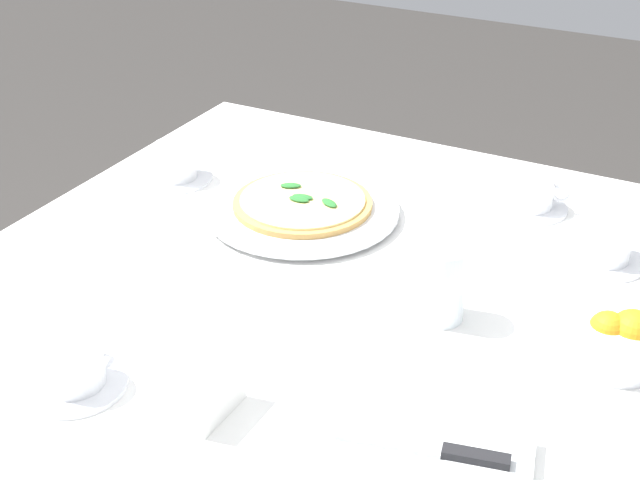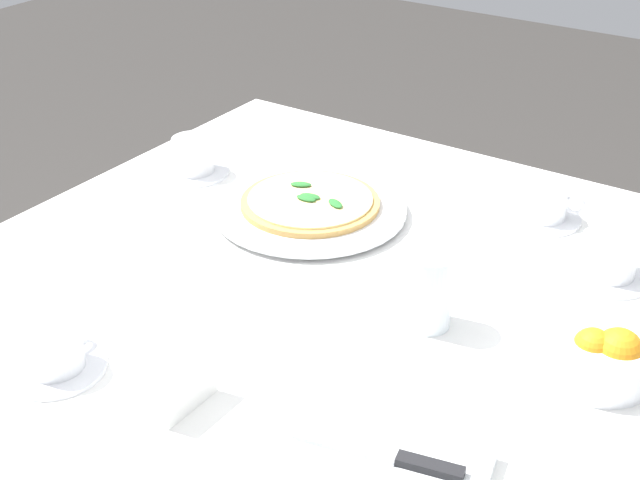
# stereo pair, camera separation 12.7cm
# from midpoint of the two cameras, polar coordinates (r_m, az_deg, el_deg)

# --- Properties ---
(dining_table) EXTENTS (1.16, 1.16, 0.72)m
(dining_table) POSITION_cam_midpoint_polar(r_m,az_deg,el_deg) (1.37, -1.43, -7.84)
(dining_table) COLOR white
(dining_table) RESTS_ON ground_plane
(pizza_plate) EXTENTS (0.33, 0.33, 0.02)m
(pizza_plate) POSITION_cam_midpoint_polar(r_m,az_deg,el_deg) (1.51, -3.54, 1.92)
(pizza_plate) COLOR white
(pizza_plate) RESTS_ON dining_table
(pizza) EXTENTS (0.24, 0.24, 0.02)m
(pizza) POSITION_cam_midpoint_polar(r_m,az_deg,el_deg) (1.50, -3.56, 2.39)
(pizza) COLOR tan
(pizza) RESTS_ON pizza_plate
(coffee_cup_near_right) EXTENTS (0.13, 0.13, 0.06)m
(coffee_cup_near_right) POSITION_cam_midpoint_polar(r_m,az_deg,el_deg) (1.17, -18.65, -7.88)
(coffee_cup_near_right) COLOR white
(coffee_cup_near_right) RESTS_ON dining_table
(coffee_cup_back_corner) EXTENTS (0.13, 0.13, 0.06)m
(coffee_cup_back_corner) POSITION_cam_midpoint_polar(r_m,az_deg,el_deg) (1.54, 11.19, 2.83)
(coffee_cup_back_corner) COLOR white
(coffee_cup_back_corner) RESTS_ON dining_table
(coffee_cup_near_left) EXTENTS (0.13, 0.13, 0.07)m
(coffee_cup_near_left) POSITION_cam_midpoint_polar(r_m,az_deg,el_deg) (1.41, 15.50, -0.30)
(coffee_cup_near_left) COLOR white
(coffee_cup_near_left) RESTS_ON dining_table
(coffee_cup_far_right) EXTENTS (0.13, 0.13, 0.07)m
(coffee_cup_far_right) POSITION_cam_midpoint_polar(r_m,az_deg,el_deg) (1.65, -11.47, 4.81)
(coffee_cup_far_right) COLOR white
(coffee_cup_far_right) RESTS_ON dining_table
(water_glass_far_left) EXTENTS (0.06, 0.06, 0.11)m
(water_glass_far_left) POSITION_cam_midpoint_polar(r_m,az_deg,el_deg) (1.22, 4.94, -3.20)
(water_glass_far_left) COLOR white
(water_glass_far_left) RESTS_ON dining_table
(napkin_folded) EXTENTS (0.24, 0.17, 0.02)m
(napkin_folded) POSITION_cam_midpoint_polar(r_m,az_deg,el_deg) (1.01, 3.58, -13.99)
(napkin_folded) COLOR white
(napkin_folded) RESTS_ON dining_table
(dinner_knife) EXTENTS (0.19, 0.06, 0.01)m
(dinner_knife) POSITION_cam_midpoint_polar(r_m,az_deg,el_deg) (1.01, 3.44, -13.38)
(dinner_knife) COLOR silver
(dinner_knife) RESTS_ON napkin_folded
(citrus_bowl) EXTENTS (0.15, 0.15, 0.07)m
(citrus_bowl) POSITION_cam_midpoint_polar(r_m,az_deg,el_deg) (1.21, 15.61, -6.15)
(citrus_bowl) COLOR white
(citrus_bowl) RESTS_ON dining_table
(menu_card) EXTENTS (0.01, 0.09, 0.06)m
(menu_card) POSITION_cam_midpoint_polar(r_m,az_deg,el_deg) (1.08, -9.72, -10.05)
(menu_card) COLOR white
(menu_card) RESTS_ON dining_table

